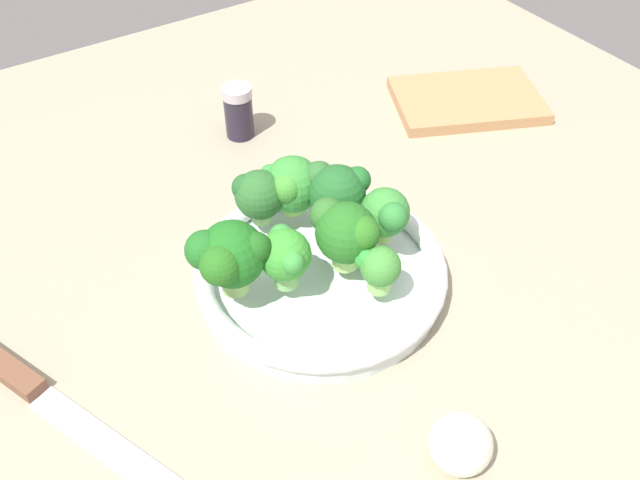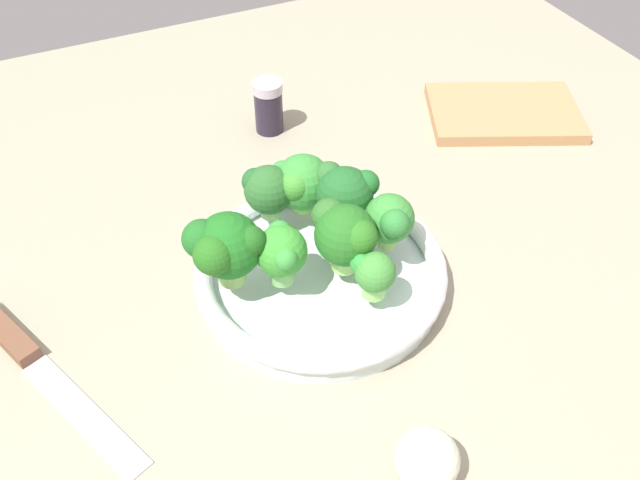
{
  "view_description": "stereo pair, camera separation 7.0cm",
  "coord_description": "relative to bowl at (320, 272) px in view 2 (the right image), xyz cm",
  "views": [
    {
      "loc": [
        -29.09,
        -42.47,
        55.16
      ],
      "look_at": [
        -1.34,
        0.12,
        6.58
      ],
      "focal_mm": 38.93,
      "sensor_mm": 36.0,
      "label": 1
    },
    {
      "loc": [
        -22.96,
        -45.89,
        55.16
      ],
      "look_at": [
        -1.34,
        0.12,
        6.58
      ],
      "focal_mm": 38.93,
      "sensor_mm": 36.0,
      "label": 2
    }
  ],
  "objects": [
    {
      "name": "ground_plane",
      "position": [
        1.34,
        -0.12,
        -3.08
      ],
      "size": [
        130.0,
        130.0,
        2.5
      ],
      "primitive_type": "cube",
      "color": "#9D957D"
    },
    {
      "name": "bowl",
      "position": [
        0.0,
        0.0,
        0.0
      ],
      "size": [
        26.71,
        26.71,
        3.58
      ],
      "color": "silver",
      "rests_on": "ground_plane"
    },
    {
      "name": "broccoli_floret_0",
      "position": [
        1.94,
        -1.53,
        6.31
      ],
      "size": [
        6.31,
        7.78,
        7.61
      ],
      "color": "#A2D76C",
      "rests_on": "bowl"
    },
    {
      "name": "broccoli_floret_1",
      "position": [
        7.31,
        -1.12,
        5.67
      ],
      "size": [
        5.27,
        6.23,
        6.53
      ],
      "color": "#8CBD5C",
      "rests_on": "bowl"
    },
    {
      "name": "broccoli_floret_2",
      "position": [
        -9.61,
        1.21,
        6.73
      ],
      "size": [
        7.56,
        6.72,
        8.16
      ],
      "color": "#96C866",
      "rests_on": "bowl"
    },
    {
      "name": "broccoli_floret_3",
      "position": [
        -4.54,
        -0.77,
        5.69
      ],
      "size": [
        5.23,
        5.81,
        6.64
      ],
      "color": "#78B760",
      "rests_on": "bowl"
    },
    {
      "name": "broccoli_floret_4",
      "position": [
        1.55,
        8.47,
        5.52
      ],
      "size": [
        6.54,
        6.34,
        6.85
      ],
      "color": "#89C253",
      "rests_on": "bowl"
    },
    {
      "name": "broccoli_floret_5",
      "position": [
        4.82,
        4.11,
        6.17
      ],
      "size": [
        6.8,
        7.22,
        7.45
      ],
      "color": "#8EC664",
      "rests_on": "bowl"
    },
    {
      "name": "broccoli_floret_6",
      "position": [
        -1.9,
        8.95,
        5.42
      ],
      "size": [
        5.92,
        5.47,
        6.38
      ],
      "color": "#93CB72",
      "rests_on": "bowl"
    },
    {
      "name": "broccoli_floret_7",
      "position": [
        2.72,
        -6.22,
        4.7
      ],
      "size": [
        4.08,
        4.47,
        5.14
      ],
      "color": "#90D865",
      "rests_on": "bowl"
    },
    {
      "name": "knife",
      "position": [
        -29.64,
        2.33,
        -1.28
      ],
      "size": [
        12.44,
        25.48,
        1.5
      ],
      "color": "silver",
      "rests_on": "ground_plane"
    },
    {
      "name": "cutting_board",
      "position": [
        37.03,
        17.94,
        -1.03
      ],
      "size": [
        24.41,
        20.98,
        1.6
      ],
      "primitive_type": "cube",
      "rotation": [
        0.0,
        0.0,
        -0.42
      ],
      "color": "tan",
      "rests_on": "ground_plane"
    },
    {
      "name": "garlic_bulb",
      "position": [
        -1.43,
        -23.77,
        0.9
      ],
      "size": [
        5.45,
        5.45,
        5.45
      ],
      "primitive_type": "sphere",
      "color": "white",
      "rests_on": "ground_plane"
    },
    {
      "name": "pepper_shaker",
      "position": [
        6.08,
        29.26,
        1.91
      ],
      "size": [
        4.01,
        4.01,
        7.37
      ],
      "color": "#251F2F",
      "rests_on": "ground_plane"
    }
  ]
}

